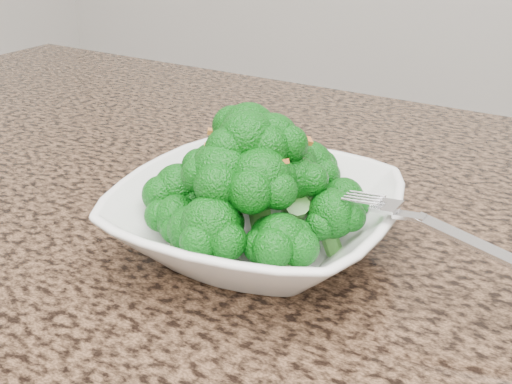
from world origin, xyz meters
The scene contains 5 objects.
granite_counter centered at (0.00, 0.30, 0.89)m, with size 1.64×1.04×0.03m, color brown.
bowl centered at (-0.08, 0.37, 0.93)m, with size 0.21×0.21×0.05m, color white.
broccoli_pile centered at (-0.08, 0.37, 0.99)m, with size 0.19×0.19×0.08m, color #0B620E, non-canonical shape.
garlic_topping centered at (-0.08, 0.37, 1.03)m, with size 0.11×0.11×0.01m, color #C67730, non-canonical shape.
fork centered at (0.04, 0.37, 0.96)m, with size 0.17×0.03×0.01m, color silver, non-canonical shape.
Camera 1 is at (0.15, -0.01, 1.15)m, focal length 45.00 mm.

